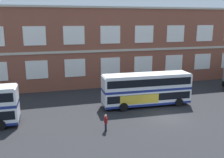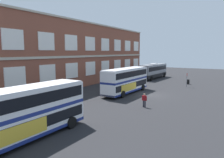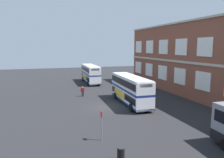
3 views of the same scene
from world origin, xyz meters
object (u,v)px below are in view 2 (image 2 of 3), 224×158
at_px(double_decker_middle, 126,80).
at_px(touring_coach, 153,71).
at_px(double_decker_near, 23,113).
at_px(bus_stand_flag, 187,79).
at_px(waiting_passenger, 144,100).
at_px(station_litter_bin, 188,82).

xyz_separation_m(double_decker_middle, touring_coach, (20.48, 2.57, -0.24)).
relative_size(double_decker_near, touring_coach, 0.91).
bearing_deg(bus_stand_flag, double_decker_near, 169.60).
bearing_deg(touring_coach, waiting_passenger, -162.72).
relative_size(double_decker_middle, waiting_passenger, 6.52).
xyz_separation_m(double_decker_middle, waiting_passenger, (-6.71, -5.89, -1.22)).
distance_m(double_decker_middle, touring_coach, 20.64).
bearing_deg(double_decker_middle, double_decker_near, -175.52).
height_order(touring_coach, waiting_passenger, touring_coach).
height_order(waiting_passenger, station_litter_bin, waiting_passenger).
distance_m(touring_coach, bus_stand_flag, 13.61).
bearing_deg(waiting_passenger, double_decker_near, 162.54).
bearing_deg(double_decker_middle, waiting_passenger, -138.74).
xyz_separation_m(touring_coach, bus_stand_flag, (-9.28, -9.96, -0.27)).
bearing_deg(double_decker_near, waiting_passenger, -17.46).
height_order(waiting_passenger, bus_stand_flag, bus_stand_flag).
xyz_separation_m(waiting_passenger, bus_stand_flag, (17.92, -1.50, 0.70)).
height_order(touring_coach, bus_stand_flag, touring_coach).
bearing_deg(bus_stand_flag, station_litter_bin, 6.42).
bearing_deg(station_litter_bin, double_decker_middle, 155.20).
height_order(double_decker_near, double_decker_middle, same).
height_order(double_decker_near, station_litter_bin, double_decker_near).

